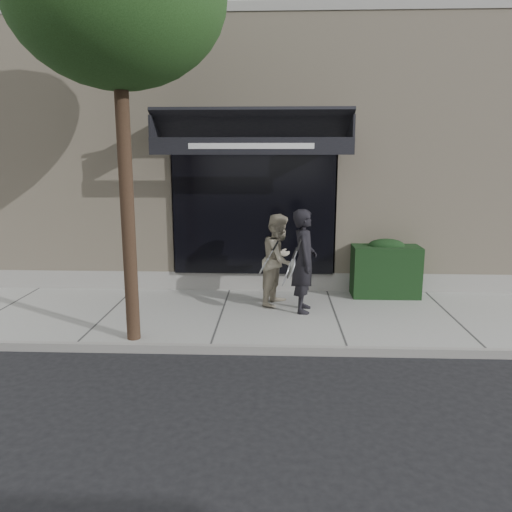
{
  "coord_description": "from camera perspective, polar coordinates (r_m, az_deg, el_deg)",
  "views": [
    {
      "loc": [
        -1.05,
        -8.4,
        2.87
      ],
      "look_at": [
        -1.42,
        0.6,
        1.03
      ],
      "focal_mm": 35.0,
      "sensor_mm": 36.0,
      "label": 1
    }
  ],
  "objects": [
    {
      "name": "building_facade",
      "position": [
        13.4,
        6.92,
        10.91
      ],
      "size": [
        14.3,
        8.04,
        5.64
      ],
      "color": "beige",
      "rests_on": "ground"
    },
    {
      "name": "pedestrian_front",
      "position": [
        8.78,
        5.51,
        -0.58
      ],
      "size": [
        0.66,
        0.89,
        1.83
      ],
      "color": "black",
      "rests_on": "sidewalk"
    },
    {
      "name": "curb",
      "position": [
        7.48,
        10.41,
        -10.63
      ],
      "size": [
        20.0,
        0.1,
        0.14
      ],
      "primitive_type": "cube",
      "color": "gray",
      "rests_on": "ground"
    },
    {
      "name": "ground",
      "position": [
        8.94,
        9.03,
        -7.31
      ],
      "size": [
        80.0,
        80.0,
        0.0
      ],
      "primitive_type": "plane",
      "color": "black",
      "rests_on": "ground"
    },
    {
      "name": "pedestrian_back",
      "position": [
        9.19,
        2.66,
        -0.41
      ],
      "size": [
        0.9,
        1.0,
        1.69
      ],
      "color": "#ADA28B",
      "rests_on": "sidewalk"
    },
    {
      "name": "sidewalk",
      "position": [
        8.92,
        9.04,
        -6.95
      ],
      "size": [
        20.0,
        3.0,
        0.12
      ],
      "primitive_type": "cube",
      "color": "gray",
      "rests_on": "ground"
    },
    {
      "name": "hedge",
      "position": [
        10.13,
        14.53,
        -1.42
      ],
      "size": [
        1.3,
        0.7,
        1.14
      ],
      "color": "black",
      "rests_on": "sidewalk"
    }
  ]
}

